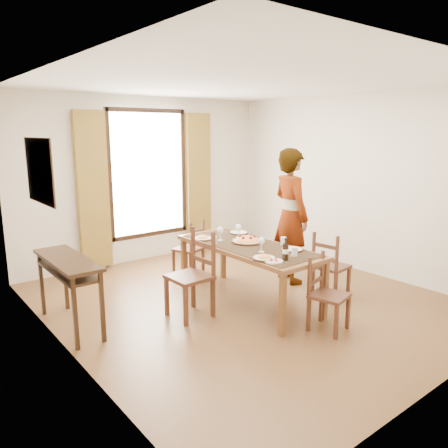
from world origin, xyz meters
TOP-DOWN VIEW (x-y plane):
  - ground at (0.00, 0.00)m, footprint 5.00×5.00m
  - room_shell at (-0.00, 0.13)m, footprint 4.60×5.10m
  - console_table at (-2.03, 0.60)m, footprint 0.38×1.20m
  - dining_table at (-0.01, -0.07)m, footprint 0.81×2.00m
  - chair_west at (-0.79, 0.03)m, footprint 0.47×0.47m
  - chair_north at (0.03, 1.30)m, footprint 0.48×0.48m
  - chair_south at (0.14, -1.19)m, footprint 0.45×0.45m
  - chair_east at (0.93, -0.61)m, footprint 0.44×0.44m
  - man at (1.02, 0.18)m, footprint 0.92×0.80m
  - plate_sw at (-0.28, -0.64)m, footprint 0.27×0.27m
  - plate_se at (0.23, -0.58)m, footprint 0.27×0.27m
  - plate_nw at (-0.28, 0.52)m, footprint 0.27×0.27m
  - plate_ne at (0.30, 0.48)m, footprint 0.27×0.27m
  - pasta_platter at (0.06, 0.03)m, footprint 0.40×0.40m
  - caprese_plate at (-0.27, -0.79)m, footprint 0.20×0.20m
  - wine_glass_a at (-0.11, -0.42)m, footprint 0.08×0.08m
  - wine_glass_b at (0.14, 0.30)m, footprint 0.08×0.08m
  - wine_glass_c at (-0.15, 0.32)m, footprint 0.08×0.08m
  - tumbler_a at (0.33, -0.35)m, footprint 0.07×0.07m
  - tumbler_b at (-0.32, 0.23)m, footprint 0.07×0.07m
  - tumbler_c at (0.07, -0.77)m, footprint 0.07×0.07m
  - wine_bottle at (-0.12, -0.81)m, footprint 0.07×0.07m

SIDE VIEW (x-z plane):
  - ground at x=0.00m, z-range 0.00..0.00m
  - chair_south at x=0.14m, z-range -0.03..0.81m
  - chair_north at x=0.03m, z-range -0.03..0.81m
  - chair_east at x=0.93m, z-range -0.03..0.85m
  - chair_west at x=-0.79m, z-range -0.04..0.99m
  - console_table at x=-2.03m, z-range 0.28..1.08m
  - dining_table at x=-0.01m, z-range 0.31..1.07m
  - caprese_plate at x=-0.27m, z-range 0.76..0.80m
  - plate_sw at x=-0.28m, z-range 0.76..0.81m
  - plate_se at x=0.23m, z-range 0.76..0.81m
  - plate_nw at x=-0.28m, z-range 0.76..0.81m
  - plate_ne at x=0.30m, z-range 0.76..0.81m
  - pasta_platter at x=0.06m, z-range 0.76..0.86m
  - tumbler_a at x=0.33m, z-range 0.76..0.86m
  - tumbler_b at x=-0.32m, z-range 0.76..0.86m
  - tumbler_c at x=0.07m, z-range 0.76..0.86m
  - wine_glass_a at x=-0.11m, z-range 0.76..0.94m
  - wine_glass_b at x=0.14m, z-range 0.76..0.94m
  - wine_glass_c at x=-0.15m, z-range 0.76..0.94m
  - wine_bottle at x=-0.12m, z-range 0.76..1.00m
  - man at x=1.02m, z-range 0.00..1.92m
  - room_shell at x=0.00m, z-range 0.17..2.91m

